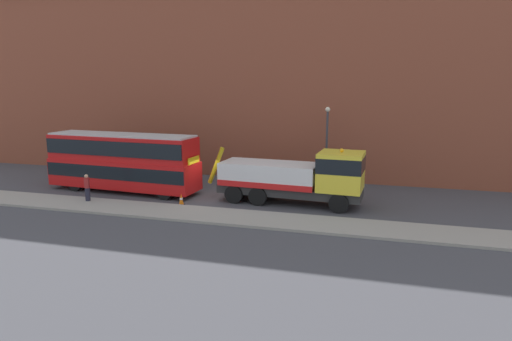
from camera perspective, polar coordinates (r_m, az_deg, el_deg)
ground_plane at (r=29.24m, az=-6.03°, el=-3.44°), size 120.00×120.00×0.00m
near_kerb at (r=25.51m, az=-9.48°, el=-5.55°), size 60.00×2.80×0.15m
building_facade at (r=35.12m, az=-1.90°, el=12.36°), size 60.00×1.50×16.00m
recovery_tow_truck at (r=27.03m, az=5.39°, el=-0.80°), size 10.21×3.22×3.67m
double_decker_bus at (r=31.47m, az=-17.17°, el=1.32°), size 11.16×3.26×4.06m
pedestrian_onlooker at (r=29.30m, az=-21.38°, el=-2.15°), size 0.41×0.47×1.71m
traffic_cone_near_bus at (r=27.41m, az=-9.83°, el=-3.80°), size 0.36×0.36×0.72m
street_lamp at (r=31.75m, az=9.32°, el=4.03°), size 0.36×0.36×5.83m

